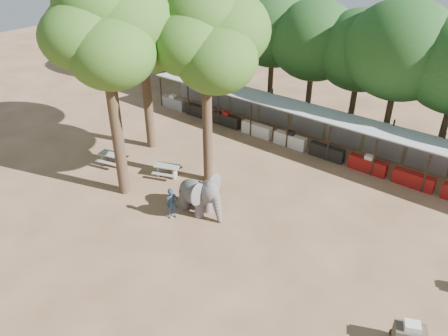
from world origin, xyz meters
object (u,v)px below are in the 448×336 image
Objects in this scene: yard_tree_back at (206,37)px; elephant at (200,194)px; yard_tree_left at (141,24)px; picnic_table_near at (112,157)px; handler at (172,204)px; cart_front at (410,335)px; yard_tree_center at (105,29)px; picnic_table_far at (167,169)px.

elephant is (1.94, -3.00, -7.40)m from yard_tree_back.
yard_tree_left is at bearing 170.54° from yard_tree_back.
handler is at bearing -27.57° from picnic_table_near.
elephant is (7.94, -4.00, -7.06)m from yard_tree_left.
cart_front is (19.49, -2.06, 0.07)m from picnic_table_near.
yard_tree_center reaches higher than handler.
yard_tree_center is 8.27× the size of cart_front.
picnic_table_near is 19.60m from cart_front.
picnic_table_far is at bearing -145.55° from yard_tree_back.
elephant is 11.77m from cart_front.
yard_tree_center reaches higher than picnic_table_far.
yard_tree_back is 8.85m from handler.
yard_tree_left is 6.24× the size of handler.
yard_tree_left is 11.35m from elephant.
yard_tree_center is at bearing 153.39° from cart_front.
picnic_table_near is at bearing -179.63° from elephant.
yard_tree_back is at bearing 126.16° from elephant.
handler is (1.10, -4.29, -7.66)m from yard_tree_back.
picnic_table_far is (-3.20, 2.85, -0.39)m from handler.
picnic_table_near is at bearing 149.66° from cart_front.
elephant is at bearing -16.95° from picnic_table_near.
handler is 12.49m from cart_front.
picnic_table_near reaches higher than picnic_table_far.
yard_tree_left is at bearing 85.86° from handler.
elephant is at bearing -0.68° from handler.
elephant is 1.56× the size of picnic_table_near.
cart_front is (12.48, -0.38, -0.29)m from handler.
picnic_table_far is at bearing -32.01° from yard_tree_left.
yard_tree_left is 5.77× the size of picnic_table_far.
yard_tree_left reaches higher than picnic_table_far.
yard_tree_left is 0.97× the size of yard_tree_back.
picnic_table_far is (3.90, -2.44, -7.70)m from yard_tree_left.
handler is at bearing -62.95° from picnic_table_far.
elephant is 2.05× the size of cart_front.
yard_tree_back is 5.95× the size of picnic_table_far.
yard_tree_back is 10.29m from picnic_table_near.
handler is 1.21× the size of cart_front.
yard_tree_left reaches higher than picnic_table_near.
yard_tree_back reaches higher than picnic_table_far.
picnic_table_far is at bearing 80.85° from handler.
cart_front reaches higher than picnic_table_near.
picnic_table_near is at bearing -156.15° from yard_tree_back.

